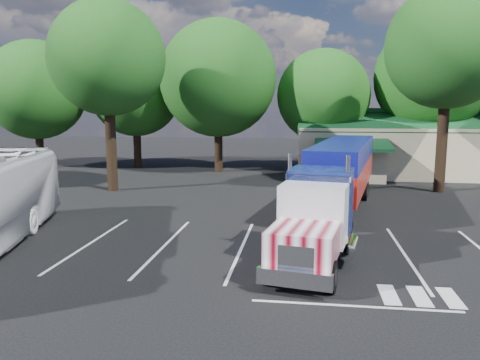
# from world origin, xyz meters

# --- Properties ---
(ground) EXTENTS (120.00, 120.00, 0.00)m
(ground) POSITION_xyz_m (0.00, 0.00, 0.00)
(ground) COLOR black
(ground) RESTS_ON ground
(event_hall) EXTENTS (24.20, 14.12, 5.55)m
(event_hall) POSITION_xyz_m (13.74, 17.81, 2.21)
(event_hall) COLOR #C3B091
(event_hall) RESTS_ON ground
(tree_row_a) EXTENTS (9.00, 9.00, 11.68)m
(tree_row_a) POSITION_xyz_m (-22.00, 16.50, 7.16)
(tree_row_a) COLOR black
(tree_row_a) RESTS_ON ground
(tree_row_b) EXTENTS (8.40, 8.40, 11.35)m
(tree_row_b) POSITION_xyz_m (-13.00, 17.80, 7.13)
(tree_row_b) COLOR black
(tree_row_b) RESTS_ON ground
(tree_row_c) EXTENTS (10.00, 10.00, 13.05)m
(tree_row_c) POSITION_xyz_m (-5.00, 16.20, 8.04)
(tree_row_c) COLOR black
(tree_row_c) RESTS_ON ground
(tree_row_d) EXTENTS (8.00, 8.00, 10.60)m
(tree_row_d) POSITION_xyz_m (4.00, 17.50, 6.58)
(tree_row_d) COLOR black
(tree_row_d) RESTS_ON ground
(tree_row_e) EXTENTS (9.60, 9.60, 12.90)m
(tree_row_e) POSITION_xyz_m (13.00, 18.00, 8.09)
(tree_row_e) COLOR black
(tree_row_e) RESTS_ON ground
(tree_near_left) EXTENTS (7.60, 7.60, 12.65)m
(tree_near_left) POSITION_xyz_m (-10.50, 6.00, 8.81)
(tree_near_left) COLOR black
(tree_near_left) RESTS_ON ground
(tree_near_right) EXTENTS (8.00, 8.00, 13.50)m
(tree_near_right) POSITION_xyz_m (11.50, 8.50, 9.46)
(tree_near_right) COLOR black
(tree_near_right) RESTS_ON ground
(semi_truck) EXTENTS (5.84, 19.08, 3.98)m
(semi_truck) POSITION_xyz_m (4.16, -0.52, 2.25)
(semi_truck) COLOR black
(semi_truck) RESTS_ON ground
(woman) EXTENTS (0.40, 0.58, 1.55)m
(woman) POSITION_xyz_m (4.50, 0.00, 0.77)
(woman) COLOR black
(woman) RESTS_ON ground
(bicycle) EXTENTS (1.64, 1.99, 1.02)m
(bicycle) POSITION_xyz_m (3.89, 8.00, 0.51)
(bicycle) COLOR black
(bicycle) RESTS_ON ground
(silver_sedan) EXTENTS (4.11, 2.52, 1.28)m
(silver_sedan) POSITION_xyz_m (5.00, 11.56, 0.64)
(silver_sedan) COLOR #94979B
(silver_sedan) RESTS_ON ground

